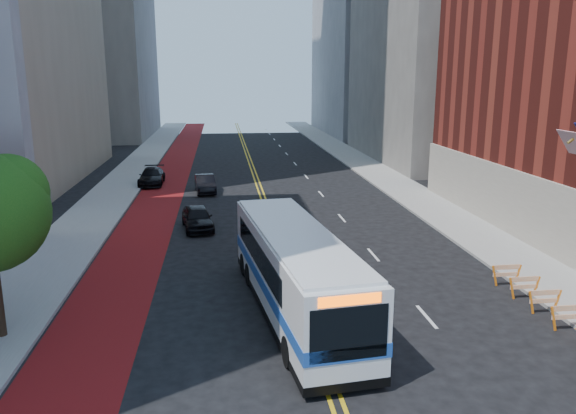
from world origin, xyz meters
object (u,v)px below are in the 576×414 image
Objects in this scene: car_a at (197,218)px; car_b at (205,184)px; transit_bus at (295,270)px; car_c at (152,176)px.

car_b is at bearing 80.37° from car_a.
car_a is (-4.38, 13.32, -1.08)m from transit_bus.
car_b is (-4.16, 24.70, -1.09)m from transit_bus.
transit_bus is at bearing -72.73° from car_c.
transit_bus reaches higher than car_a.
car_c is (-8.91, 28.65, -1.08)m from transit_bus.
car_a is 15.98m from car_c.
transit_bus is 25.07m from car_b.
car_a is at bearing -73.53° from car_c.
car_c is (-4.75, 3.95, 0.01)m from car_b.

